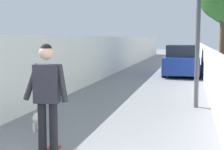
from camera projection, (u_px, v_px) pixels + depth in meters
ground_plane at (157, 75)px, 17.01m from camera, size 80.00×80.00×0.00m
wall_left at (101, 57)px, 15.52m from camera, size 48.00×0.30×1.95m
fence_right at (207, 65)px, 14.45m from camera, size 48.00×0.30×1.44m
person_skateboarder at (47, 90)px, 5.07m from camera, size 0.26×0.72×1.71m
dog at (39, 117)px, 6.77m from camera, size 1.76×0.99×1.06m
car_near at (182, 61)px, 16.90m from camera, size 4.01×1.80×1.54m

